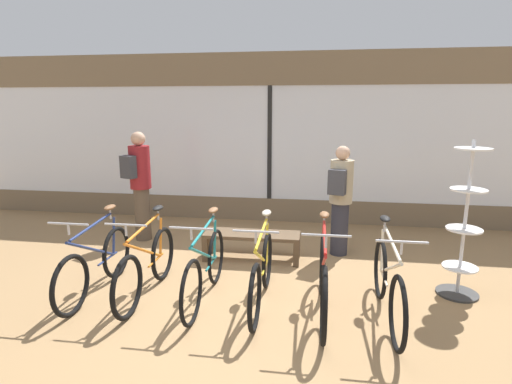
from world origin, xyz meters
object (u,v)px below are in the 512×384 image
Objects in this scene: bicycle_far_left at (96,264)px; bicycle_right at (323,279)px; display_bench at (252,238)px; customer_near_rack at (140,182)px; accessory_rack at (464,234)px; bicycle_far_right at (388,284)px; bicycle_center_left at (205,268)px; customer_by_window at (340,197)px; bicycle_left at (147,265)px; bicycle_center_right at (262,273)px.

bicycle_far_left is 0.95× the size of bicycle_right.
display_bench is 0.77× the size of customer_near_rack.
bicycle_right is 0.96× the size of accessory_rack.
accessory_rack reaches higher than bicycle_far_right.
bicycle_far_left is 0.98× the size of bicycle_center_left.
customer_by_window is (0.26, 1.85, 0.49)m from bicycle_right.
bicycle_left is at bearing 179.65° from bicycle_center_left.
accessory_rack reaches higher than bicycle_right.
bicycle_right reaches higher than bicycle_center_right.
customer_by_window is at bearing 81.88° from bicycle_right.
customer_near_rack is (-1.98, 0.62, 0.65)m from display_bench.
bicycle_far_left is at bearing -179.73° from bicycle_center_right.
accessory_rack is at bearing -16.50° from customer_near_rack.
bicycle_far_right is 4.24m from customer_near_rack.
bicycle_right is at bearing -98.12° from customer_by_window.
bicycle_far_left is at bearing -140.94° from display_bench.
customer_near_rack is at bearing 130.23° from bicycle_center_left.
bicycle_center_left is 1.01× the size of bicycle_center_right.
bicycle_far_right is 1.24m from accessory_rack.
bicycle_center_left is 1.03× the size of customer_by_window.
display_bench is at bearing 51.70° from bicycle_left.
customer_by_window reaches higher than bicycle_left.
bicycle_center_left is at bearing 176.36° from bicycle_far_right.
display_bench is at bearing 39.06° from bicycle_far_left.
bicycle_far_left is 2.68m from bicycle_right.
bicycle_center_left is at bearing -132.87° from customer_by_window.
customer_by_window reaches higher than bicycle_far_right.
bicycle_left is at bearing -64.31° from customer_near_rack.
bicycle_center_right is 1.02× the size of customer_by_window.
bicycle_center_left reaches higher than bicycle_far_left.
bicycle_center_left is 0.98× the size of bicycle_far_right.
bicycle_right is 1.93m from customer_by_window.
bicycle_center_left and bicycle_center_right have the same top height.
accessory_rack is (4.30, 0.61, 0.38)m from bicycle_far_left.
bicycle_right is at bearing -156.56° from accessory_rack.
bicycle_center_right is (0.66, -0.02, -0.00)m from bicycle_center_left.
bicycle_center_left is (1.34, 0.03, 0.01)m from bicycle_far_left.
customer_by_window is (2.32, 1.72, 0.51)m from bicycle_left.
bicycle_far_left reaches higher than display_bench.
accessory_rack is 1.12× the size of customer_by_window.
bicycle_left is 0.93× the size of customer_near_rack.
bicycle_center_left is 2.41m from customer_by_window.
customer_near_rack is 3.26m from customer_by_window.
display_bench is at bearing 103.76° from bicycle_center_right.
bicycle_center_right is (1.37, -0.02, 0.00)m from bicycle_left.
customer_by_window is at bearing 139.69° from accessory_rack.
bicycle_right is at bearing -1.98° from bicycle_far_left.
bicycle_right is at bearing -5.19° from bicycle_center_left.
bicycle_left is at bearing -128.30° from display_bench.
bicycle_far_right is at bearing -2.78° from bicycle_left.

